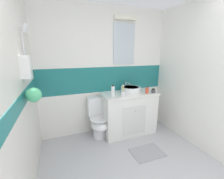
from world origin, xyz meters
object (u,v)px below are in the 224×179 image
toilet (99,119)px  hair_gel_jar (153,91)px  soap_dispenser (147,90)px  shampoo_bottle_tall (113,91)px  sink_basin (131,89)px  toothbrush_cup (123,93)px

toilet → hair_gel_jar: hair_gel_jar is taller
soap_dispenser → shampoo_bottle_tall: (-0.72, 0.00, 0.05)m
toilet → soap_dispenser: 1.11m
sink_basin → hair_gel_jar: size_ratio=5.32×
soap_dispenser → hair_gel_jar: soap_dispenser is taller
hair_gel_jar → shampoo_bottle_tall: (-0.86, 0.01, 0.07)m
toilet → hair_gel_jar: bearing=-10.4°
soap_dispenser → shampoo_bottle_tall: 0.72m
toilet → hair_gel_jar: 1.22m
toilet → soap_dispenser: soap_dispenser is taller
toothbrush_cup → hair_gel_jar: 0.67m
toothbrush_cup → soap_dispenser: size_ratio=1.45×
sink_basin → hair_gel_jar: sink_basin is taller
sink_basin → toothbrush_cup: 0.33m
sink_basin → soap_dispenser: sink_basin is taller
toothbrush_cup → shampoo_bottle_tall: 0.20m
sink_basin → hair_gel_jar: 0.46m
shampoo_bottle_tall → soap_dispenser: bearing=-0.4°
toilet → shampoo_bottle_tall: size_ratio=3.60×
toilet → soap_dispenser: bearing=-11.4°
sink_basin → toothbrush_cup: bearing=-141.7°
toothbrush_cup → hair_gel_jar: bearing=0.3°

